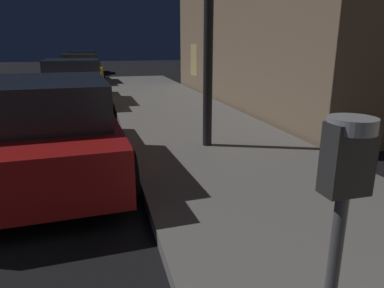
% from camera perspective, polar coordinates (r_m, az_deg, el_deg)
% --- Properties ---
extents(sidewalk, '(3.20, 36.00, 0.15)m').
position_cam_1_polar(sidewalk, '(3.31, 28.67, -19.37)').
color(sidewalk, slate).
rests_on(sidewalk, ground).
extents(parking_meter, '(0.19, 0.19, 1.46)m').
position_cam_1_polar(parking_meter, '(1.59, 23.32, -8.71)').
color(parking_meter, '#59595B').
rests_on(parking_meter, sidewalk).
extents(car_red, '(2.19, 4.31, 1.43)m').
position_cam_1_polar(car_red, '(5.45, -22.11, 2.49)').
color(car_red, maroon).
rests_on(car_red, ground).
extents(car_silver, '(2.12, 4.27, 1.43)m').
position_cam_1_polar(car_silver, '(11.64, -18.78, 9.41)').
color(car_silver, '#B7B7BF').
rests_on(car_silver, ground).
extents(car_yellow_cab, '(2.19, 4.66, 1.43)m').
position_cam_1_polar(car_yellow_cab, '(17.85, -17.74, 11.55)').
color(car_yellow_cab, gold).
rests_on(car_yellow_cab, ground).
extents(car_white, '(2.09, 4.25, 1.43)m').
position_cam_1_polar(car_white, '(24.71, -17.21, 12.65)').
color(car_white, silver).
rests_on(car_white, ground).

